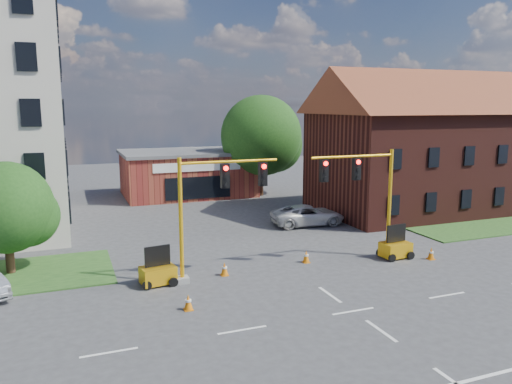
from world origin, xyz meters
The scene contains 16 objects.
ground centered at (0.00, 0.00, 0.00)m, with size 120.00×120.00×0.00m, color #3B3B3E.
grass_verge_ne centered at (18.00, 9.00, 0.04)m, with size 14.00×4.00×0.08m, color #244A1B.
lane_markings centered at (0.00, -3.00, 0.01)m, with size 60.00×36.00×0.01m, color white, non-canonical shape.
brick_shop centered at (0.00, 29.98, 2.16)m, with size 12.40×8.40×4.30m.
townhouse_row centered at (18.00, 16.00, 5.93)m, with size 21.00×11.00×11.50m.
tree_large centered at (6.89, 27.08, 5.52)m, with size 8.05×7.67×9.60m.
tree_nw_front centered at (-13.76, 10.58, 3.36)m, with size 4.93×4.70×5.86m.
signal_mast_west centered at (-4.36, 6.00, 3.92)m, with size 5.30×0.60×6.20m.
signal_mast_east centered at (4.36, 6.00, 3.92)m, with size 5.30×0.60×6.20m.
trailer_west centered at (-7.15, 6.21, 0.58)m, with size 1.77×1.32×1.85m.
trailer_east centered at (6.30, 5.64, 0.58)m, with size 1.70×1.19×1.86m.
cone_a centered at (-6.51, 2.65, 0.34)m, with size 0.40×0.40×0.70m.
cone_b centered at (-3.74, 6.29, 0.34)m, with size 0.40×0.40×0.70m.
cone_c centered at (1.13, 6.68, 0.34)m, with size 0.40×0.40×0.70m.
cone_d centered at (8.00, 4.66, 0.34)m, with size 0.40×0.40×0.70m.
pickup_white centered at (5.22, 14.55, 0.74)m, with size 2.46×5.34×1.48m, color silver.
Camera 1 is at (-11.04, -17.15, 8.63)m, focal length 35.00 mm.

